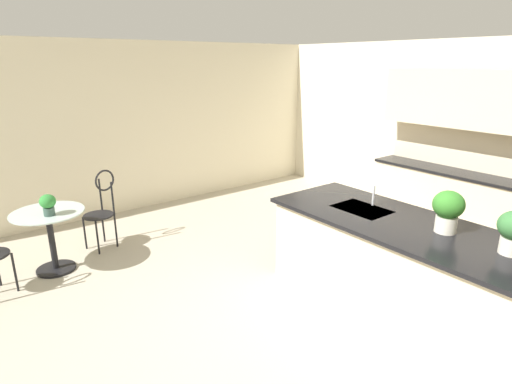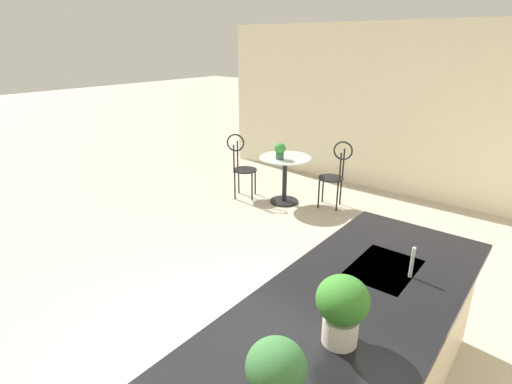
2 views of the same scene
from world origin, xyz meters
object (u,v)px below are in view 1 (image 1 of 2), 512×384
bistro_table (51,235)px  potted_plant_on_table (48,204)px  potted_plant_counter_near (448,209)px  chair_by_island (101,206)px

bistro_table → potted_plant_on_table: 0.45m
potted_plant_on_table → potted_plant_counter_near: size_ratio=0.64×
bistro_table → chair_by_island: chair_by_island is taller
chair_by_island → bistro_table: bearing=-65.9°
chair_by_island → potted_plant_counter_near: size_ratio=2.72×
chair_by_island → potted_plant_on_table: (0.45, -0.70, 0.31)m
chair_by_island → potted_plant_on_table: chair_by_island is taller
potted_plant_counter_near → bistro_table: bearing=-141.6°
potted_plant_on_table → potted_plant_counter_near: (3.16, 2.62, 0.26)m
potted_plant_on_table → potted_plant_counter_near: 4.11m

